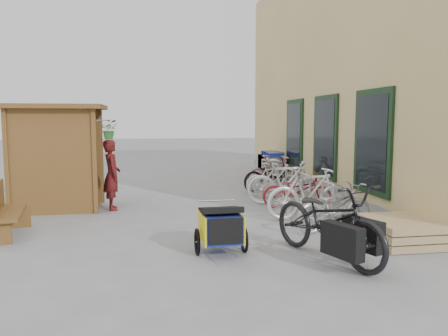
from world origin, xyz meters
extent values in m
plane|color=gray|center=(0.00, 0.00, 0.00)|extent=(80.00, 80.00, 0.00)
cube|color=#DEC27F|center=(6.50, 4.50, 3.50)|extent=(6.00, 13.00, 7.00)
cube|color=gray|center=(3.58, 4.50, 0.15)|extent=(0.18, 13.00, 0.30)
cube|color=black|center=(3.47, 0.50, 1.60)|extent=(0.06, 1.50, 2.20)
cube|color=black|center=(3.44, 0.50, 1.60)|extent=(0.02, 1.25, 1.95)
cube|color=black|center=(3.47, 3.00, 1.60)|extent=(0.06, 1.50, 2.20)
cube|color=black|center=(3.44, 3.00, 1.60)|extent=(0.02, 1.25, 1.95)
cube|color=black|center=(3.47, 5.50, 1.60)|extent=(0.06, 1.50, 2.20)
cube|color=black|center=(3.44, 5.50, 1.60)|extent=(0.02, 1.25, 1.95)
cube|color=brown|center=(-4.10, 1.85, 1.15)|extent=(0.09, 0.09, 2.30)
cube|color=brown|center=(-2.30, 1.85, 1.15)|extent=(0.09, 0.09, 2.30)
cube|color=brown|center=(-4.10, 3.15, 1.15)|extent=(0.09, 0.09, 2.30)
cube|color=brown|center=(-2.30, 3.15, 1.15)|extent=(0.09, 0.09, 2.30)
cube|color=brown|center=(-4.07, 2.50, 1.15)|extent=(0.05, 1.30, 2.30)
cube|color=brown|center=(-3.20, 1.88, 1.15)|extent=(1.80, 0.05, 2.30)
cube|color=brown|center=(-3.20, 3.12, 1.15)|extent=(1.80, 0.05, 2.30)
cube|color=brown|center=(-3.20, 2.50, 2.35)|extent=(2.15, 1.65, 0.10)
cube|color=brown|center=(-3.40, 2.50, 0.90)|extent=(1.30, 1.15, 0.04)
cube|color=brown|center=(-3.40, 2.50, 1.50)|extent=(1.30, 1.15, 0.04)
cylinder|color=#A5A8AD|center=(-2.12, 1.85, 2.05)|extent=(0.36, 0.02, 0.02)
imported|color=#286322|center=(-1.97, 1.85, 1.85)|extent=(0.38, 0.33, 0.42)
cylinder|color=#A5A8AD|center=(2.30, -0.25, 0.42)|extent=(0.05, 0.05, 0.84)
cylinder|color=#A5A8AD|center=(2.30, 0.25, 0.42)|extent=(0.05, 0.05, 0.84)
cylinder|color=#A5A8AD|center=(2.30, 0.00, 0.84)|extent=(0.05, 0.50, 0.05)
cylinder|color=#A5A8AD|center=(2.30, 0.95, 0.42)|extent=(0.05, 0.05, 0.84)
cylinder|color=#A5A8AD|center=(2.30, 1.45, 0.42)|extent=(0.05, 0.05, 0.84)
cylinder|color=#A5A8AD|center=(2.30, 1.20, 0.84)|extent=(0.05, 0.50, 0.05)
cylinder|color=#A5A8AD|center=(2.30, 2.15, 0.42)|extent=(0.05, 0.05, 0.84)
cylinder|color=#A5A8AD|center=(2.30, 2.65, 0.42)|extent=(0.05, 0.05, 0.84)
cylinder|color=#A5A8AD|center=(2.30, 2.40, 0.84)|extent=(0.05, 0.50, 0.05)
cylinder|color=#A5A8AD|center=(2.30, 3.35, 0.42)|extent=(0.05, 0.05, 0.84)
cylinder|color=#A5A8AD|center=(2.30, 3.85, 0.42)|extent=(0.05, 0.05, 0.84)
cylinder|color=#A5A8AD|center=(2.30, 3.60, 0.84)|extent=(0.05, 0.50, 0.05)
cylinder|color=#A5A8AD|center=(2.30, 4.55, 0.42)|extent=(0.05, 0.05, 0.84)
cylinder|color=#A5A8AD|center=(2.30, 5.05, 0.42)|extent=(0.05, 0.05, 0.84)
cylinder|color=#A5A8AD|center=(2.30, 4.80, 0.84)|extent=(0.05, 0.50, 0.05)
cube|color=tan|center=(3.00, -1.40, 0.07)|extent=(1.00, 1.20, 0.12)
cube|color=tan|center=(3.00, -1.40, 0.21)|extent=(1.00, 1.20, 0.12)
cube|color=tan|center=(3.00, -1.40, 0.35)|extent=(1.00, 1.20, 0.12)
cube|color=brown|center=(-3.60, 0.21, 0.42)|extent=(0.69, 1.54, 0.06)
cube|color=brown|center=(-3.60, 0.80, 0.20)|extent=(0.40, 0.12, 0.40)
cube|color=silver|center=(3.00, 6.31, 0.57)|extent=(0.52, 0.81, 0.49)
cube|color=#1C32B6|center=(3.00, 5.90, 0.90)|extent=(0.52, 0.04, 0.17)
cylinder|color=silver|center=(3.00, 5.87, 0.97)|extent=(0.55, 0.03, 0.03)
cylinder|color=black|center=(2.79, 5.98, 0.06)|extent=(0.04, 0.11, 0.11)
cube|color=silver|center=(3.00, 6.64, 0.57)|extent=(0.52, 0.81, 0.49)
cube|color=#1C32B6|center=(3.00, 6.23, 0.90)|extent=(0.52, 0.04, 0.17)
cylinder|color=silver|center=(3.00, 6.21, 0.97)|extent=(0.55, 0.03, 0.03)
cylinder|color=black|center=(2.79, 6.31, 0.06)|extent=(0.04, 0.11, 0.11)
cube|color=silver|center=(3.00, 6.97, 0.57)|extent=(0.52, 0.81, 0.49)
cube|color=#1C32B6|center=(3.00, 6.57, 0.90)|extent=(0.52, 0.04, 0.17)
cylinder|color=silver|center=(3.00, 6.54, 0.97)|extent=(0.55, 0.03, 0.03)
cylinder|color=black|center=(2.79, 6.64, 0.06)|extent=(0.04, 0.11, 0.11)
cube|color=silver|center=(3.00, 7.30, 0.57)|extent=(0.52, 0.81, 0.49)
cube|color=#1C32B6|center=(3.00, 6.90, 0.90)|extent=(0.52, 0.04, 0.17)
cylinder|color=silver|center=(3.00, 6.87, 0.97)|extent=(0.55, 0.03, 0.03)
cylinder|color=black|center=(2.79, 6.97, 0.06)|extent=(0.04, 0.11, 0.11)
cube|color=navy|center=(-0.04, -1.42, 0.42)|extent=(0.57, 0.74, 0.42)
cube|color=yellow|center=(-0.33, -1.43, 0.42)|extent=(0.05, 0.73, 0.42)
cube|color=yellow|center=(0.25, -1.41, 0.42)|extent=(0.05, 0.73, 0.42)
cube|color=black|center=(-0.03, -1.80, 0.44)|extent=(0.51, 0.04, 0.39)
cube|color=black|center=(-0.04, -1.38, 0.67)|extent=(0.62, 0.71, 0.21)
torus|color=black|center=(-0.41, -1.43, 0.19)|extent=(0.06, 0.42, 0.42)
torus|color=black|center=(0.33, -1.41, 0.19)|extent=(0.06, 0.42, 0.42)
cylinder|color=#B7B7BC|center=(-0.02, -2.04, 0.19)|extent=(0.04, 0.62, 0.03)
cylinder|color=#B7B7BC|center=(-0.05, -1.02, 0.75)|extent=(0.58, 0.04, 0.03)
imported|color=black|center=(1.46, -1.98, 0.59)|extent=(1.52, 2.37, 1.18)
cube|color=black|center=(1.42, -2.59, 0.45)|extent=(0.40, 0.67, 0.45)
cube|color=black|center=(1.85, -2.32, 0.45)|extent=(0.40, 0.67, 0.45)
cube|color=#F14F16|center=(1.63, -2.45, 0.50)|extent=(0.18, 0.21, 0.12)
imported|color=maroon|center=(-1.98, 2.23, 0.81)|extent=(0.50, 0.65, 1.61)
imported|color=#A7A7AB|center=(2.27, -0.42, 0.45)|extent=(1.80, 1.05, 0.90)
imported|color=white|center=(2.14, 0.55, 0.55)|extent=(1.85, 0.57, 1.10)
imported|color=maroon|center=(2.26, 1.67, 0.42)|extent=(1.68, 0.92, 0.84)
imported|color=white|center=(2.10, 2.06, 0.56)|extent=(1.93, 1.11, 1.12)
imported|color=#A7A7AB|center=(2.38, 2.92, 0.45)|extent=(1.80, 1.01, 0.90)
imported|color=white|center=(2.18, 3.30, 0.46)|extent=(1.57, 0.71, 0.91)
imported|color=black|center=(2.33, 4.19, 0.48)|extent=(1.92, 1.16, 0.95)
imported|color=#C57F91|center=(2.50, 4.45, 0.51)|extent=(1.74, 0.63, 1.03)
camera|label=1|loc=(-1.09, -7.94, 2.07)|focal=35.00mm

